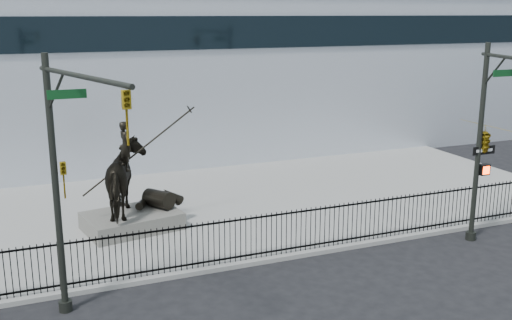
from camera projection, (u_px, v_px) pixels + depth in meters
name	position (u px, v px, depth m)	size (l,w,h in m)	color
ground	(298.00, 273.00, 18.81)	(120.00, 120.00, 0.00)	black
plaza	(225.00, 206.00, 25.09)	(30.00, 12.00, 0.15)	gray
building	(152.00, 72.00, 35.71)	(44.00, 14.00, 9.00)	silver
picket_fence	(282.00, 233.00, 19.72)	(22.10, 0.10, 1.50)	black
statue_plinth	(132.00, 221.00, 22.14)	(3.33, 2.29, 0.62)	#5D5A55
equestrian_statue	(132.00, 179.00, 21.79)	(4.21, 3.00, 3.62)	black
traffic_signal_left	(67.00, 176.00, 14.81)	(1.52, 4.84, 7.00)	black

